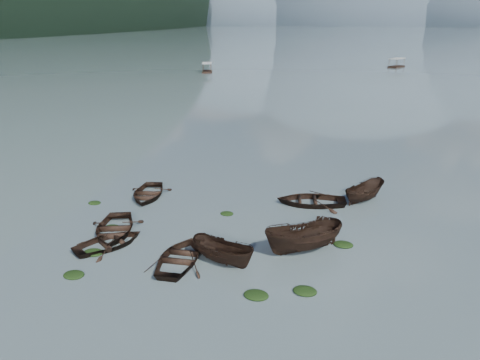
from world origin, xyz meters
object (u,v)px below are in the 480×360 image
(pontoon_left, at_px, (207,72))
(pontoon_centre, at_px, (396,67))
(rowboat_0, at_px, (114,233))
(rowboat_3, at_px, (181,262))

(pontoon_left, xyz_separation_m, pontoon_centre, (41.82, 25.83, 0.00))
(pontoon_centre, bearing_deg, rowboat_0, -74.50)
(rowboat_3, bearing_deg, rowboat_0, -26.29)
(rowboat_3, height_order, pontoon_centre, pontoon_centre)
(pontoon_left, distance_m, pontoon_centre, 49.15)
(rowboat_0, bearing_deg, pontoon_left, 85.61)
(rowboat_3, xyz_separation_m, pontoon_left, (-32.01, 83.44, 0.00))
(pontoon_left, height_order, pontoon_centre, pontoon_centre)
(rowboat_0, bearing_deg, rowboat_3, -42.56)
(rowboat_3, relative_size, pontoon_centre, 0.77)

